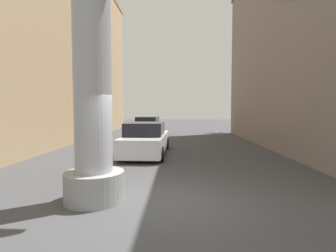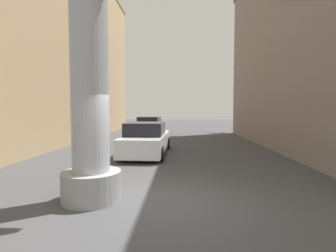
# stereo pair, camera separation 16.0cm
# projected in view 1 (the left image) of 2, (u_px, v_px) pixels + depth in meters

# --- Properties ---
(ground_plane) EXTENTS (87.40, 87.40, 0.00)m
(ground_plane) POSITION_uv_depth(u_px,v_px,m) (171.00, 145.00, 16.05)
(ground_plane) COLOR #424244
(building_left) EXTENTS (7.57, 25.61, 14.01)m
(building_left) POSITION_uv_depth(u_px,v_px,m) (36.00, 43.00, 18.99)
(building_left) COLOR tan
(building_left) RESTS_ON ground
(street_lamp) EXTENTS (2.87, 0.28, 7.68)m
(street_lamp) POSITION_uv_depth(u_px,v_px,m) (299.00, 57.00, 12.31)
(street_lamp) COLOR #59595E
(street_lamp) RESTS_ON ground
(car_lead) EXTENTS (2.09, 5.24, 1.56)m
(car_lead) POSITION_uv_depth(u_px,v_px,m) (146.00, 140.00, 12.71)
(car_lead) COLOR black
(car_lead) RESTS_ON ground
(car_far) EXTENTS (2.21, 4.40, 1.56)m
(car_far) POSITION_uv_depth(u_px,v_px,m) (148.00, 126.00, 22.65)
(car_far) COLOR black
(car_far) RESTS_ON ground
(palm_tree_far_right) EXTENTS (3.10, 2.92, 6.90)m
(palm_tree_far_right) POSITION_uv_depth(u_px,v_px,m) (247.00, 88.00, 25.06)
(palm_tree_far_right) COLOR brown
(palm_tree_far_right) RESTS_ON ground
(palm_tree_mid_right) EXTENTS (2.51, 2.43, 6.39)m
(palm_tree_mid_right) POSITION_uv_depth(u_px,v_px,m) (273.00, 84.00, 17.19)
(palm_tree_mid_right) COLOR brown
(palm_tree_mid_right) RESTS_ON ground
(pedestrian_mid_right) EXTENTS (0.42, 0.42, 1.69)m
(pedestrian_mid_right) POSITION_uv_depth(u_px,v_px,m) (275.00, 131.00, 14.16)
(pedestrian_mid_right) COLOR #3F3833
(pedestrian_mid_right) RESTS_ON ground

